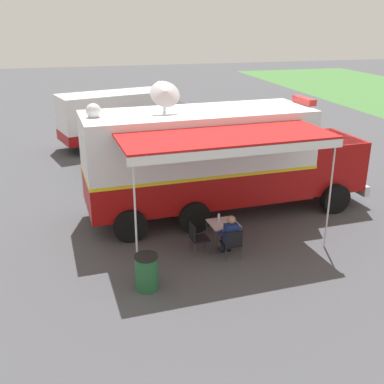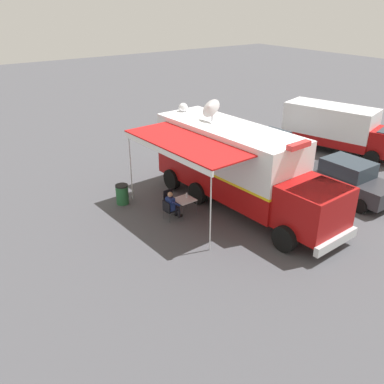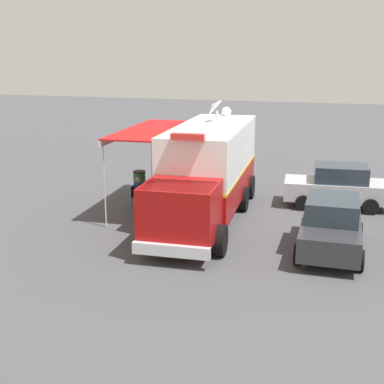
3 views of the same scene
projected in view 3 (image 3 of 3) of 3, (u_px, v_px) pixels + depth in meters
name	position (u px, v px, depth m)	size (l,w,h in m)	color
ground_plane	(211.00, 212.00, 20.89)	(100.00, 100.00, 0.00)	#47474C
lot_stripe	(306.00, 240.00, 17.76)	(0.12, 4.80, 0.01)	silver
command_truck	(206.00, 169.00, 19.69)	(5.28, 9.61, 4.53)	#9E0F0F
folding_table	(154.00, 192.00, 21.30)	(0.84, 0.84, 0.73)	silver
water_bottle	(159.00, 188.00, 21.28)	(0.07, 0.07, 0.22)	silver
folding_chair_at_table	(136.00, 194.00, 21.57)	(0.51, 0.51, 0.87)	black
folding_chair_beside_table	(157.00, 190.00, 22.18)	(0.51, 0.51, 0.87)	black
seated_responder	(140.00, 191.00, 21.49)	(0.68, 0.57, 1.25)	navy
trash_bin	(139.00, 181.00, 24.14)	(0.57, 0.57, 0.91)	#235B33
car_behind_truck	(331.00, 225.00, 16.53)	(2.05, 4.22, 1.76)	#2D2D33
car_far_corner	(337.00, 186.00, 21.45)	(4.34, 2.28, 1.76)	#B2B5BA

